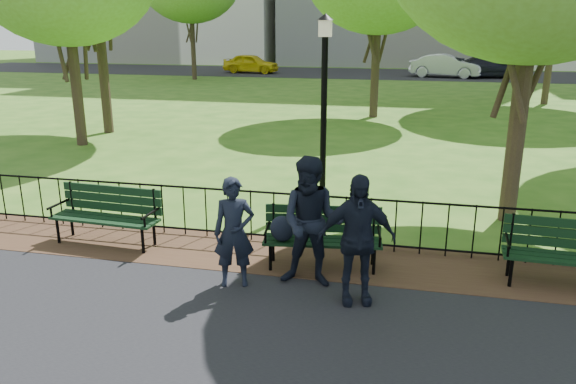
% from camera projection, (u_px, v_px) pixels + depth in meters
% --- Properties ---
extents(ground, '(120.00, 120.00, 0.00)m').
position_uv_depth(ground, '(282.00, 301.00, 7.50)').
color(ground, '#2D5917').
extents(dirt_strip, '(60.00, 1.60, 0.01)m').
position_uv_depth(dirt_strip, '(303.00, 256.00, 8.90)').
color(dirt_strip, '#352015').
rests_on(dirt_strip, ground).
extents(far_street, '(70.00, 9.00, 0.01)m').
position_uv_depth(far_street, '(393.00, 74.00, 40.19)').
color(far_street, black).
rests_on(far_street, ground).
extents(iron_fence, '(24.06, 0.06, 1.00)m').
position_uv_depth(iron_fence, '(309.00, 217.00, 9.23)').
color(iron_fence, black).
rests_on(iron_fence, ground).
extents(park_bench_main, '(1.81, 0.76, 1.00)m').
position_uv_depth(park_bench_main, '(309.00, 230.00, 8.38)').
color(park_bench_main, black).
rests_on(park_bench_main, ground).
extents(park_bench_left_a, '(1.86, 0.68, 1.04)m').
position_uv_depth(park_bench_left_a, '(108.00, 209.00, 9.33)').
color(park_bench_left_a, black).
rests_on(park_bench_left_a, ground).
extents(park_bench_right_a, '(1.84, 0.66, 1.03)m').
position_uv_depth(park_bench_right_a, '(572.00, 247.00, 7.79)').
color(park_bench_right_a, black).
rests_on(park_bench_right_a, ground).
extents(lamppost, '(0.34, 0.34, 3.74)m').
position_uv_depth(lamppost, '(324.00, 103.00, 11.15)').
color(lamppost, black).
rests_on(lamppost, ground).
extents(person_left, '(0.65, 0.52, 1.56)m').
position_uv_depth(person_left, '(234.00, 233.00, 7.75)').
color(person_left, black).
rests_on(person_left, asphalt_path).
extents(person_mid, '(0.90, 0.47, 1.85)m').
position_uv_depth(person_mid, '(312.00, 223.00, 7.71)').
color(person_mid, black).
rests_on(person_mid, asphalt_path).
extents(person_right, '(1.10, 0.67, 1.75)m').
position_uv_depth(person_right, '(356.00, 239.00, 7.25)').
color(person_right, black).
rests_on(person_right, asphalt_path).
extents(taxi, '(4.12, 1.87, 1.37)m').
position_uv_depth(taxi, '(251.00, 63.00, 40.80)').
color(taxi, gold).
rests_on(taxi, far_street).
extents(sedan_silver, '(4.88, 2.46, 1.53)m').
position_uv_depth(sedan_silver, '(446.00, 66.00, 37.51)').
color(sedan_silver, '#B8BBC0').
rests_on(sedan_silver, far_street).
extents(sedan_dark, '(5.06, 2.94, 1.38)m').
position_uv_depth(sedan_dark, '(491.00, 67.00, 37.31)').
color(sedan_dark, black).
rests_on(sedan_dark, far_street).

